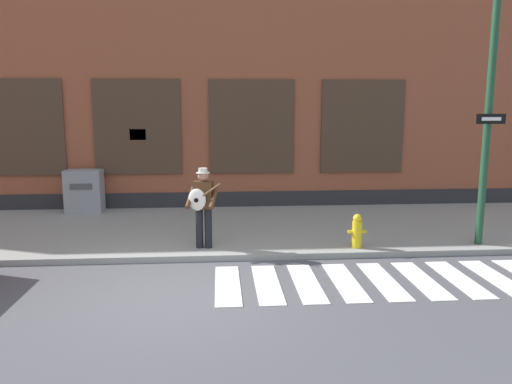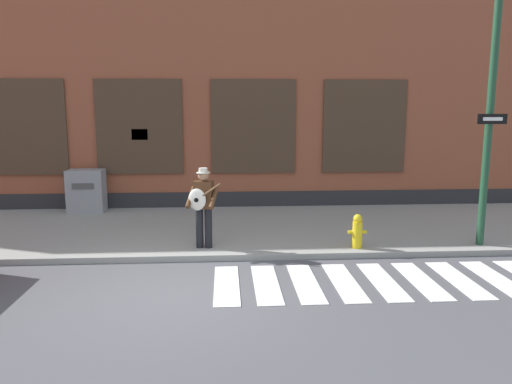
% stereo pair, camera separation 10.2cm
% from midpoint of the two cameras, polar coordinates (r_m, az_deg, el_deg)
% --- Properties ---
extents(ground_plane, '(160.00, 160.00, 0.00)m').
position_cam_midpoint_polar(ground_plane, '(8.17, -9.07, -11.72)').
color(ground_plane, '#4C4C51').
extents(sidewalk, '(28.00, 4.72, 0.12)m').
position_cam_midpoint_polar(sidewalk, '(12.06, -7.48, -4.25)').
color(sidewalk, gray).
rests_on(sidewalk, ground).
extents(building_backdrop, '(28.00, 4.06, 9.34)m').
position_cam_midpoint_polar(building_backdrop, '(16.13, -6.99, 15.78)').
color(building_backdrop, brown).
rests_on(building_backdrop, ground).
extents(crosswalk, '(5.78, 1.90, 0.01)m').
position_cam_midpoint_polar(crosswalk, '(8.98, 14.02, -9.81)').
color(crosswalk, silver).
rests_on(crosswalk, ground).
extents(busker, '(0.72, 0.63, 1.64)m').
position_cam_midpoint_polar(busker, '(10.06, -6.42, -1.28)').
color(busker, black).
rests_on(busker, sidewalk).
extents(utility_box, '(0.96, 0.61, 1.15)m').
position_cam_midpoint_polar(utility_box, '(14.27, -19.22, 0.09)').
color(utility_box, gray).
rests_on(utility_box, sidewalk).
extents(fire_hydrant, '(0.38, 0.20, 0.70)m').
position_cam_midpoint_polar(fire_hydrant, '(10.36, 11.20, -4.40)').
color(fire_hydrant, gold).
rests_on(fire_hydrant, sidewalk).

